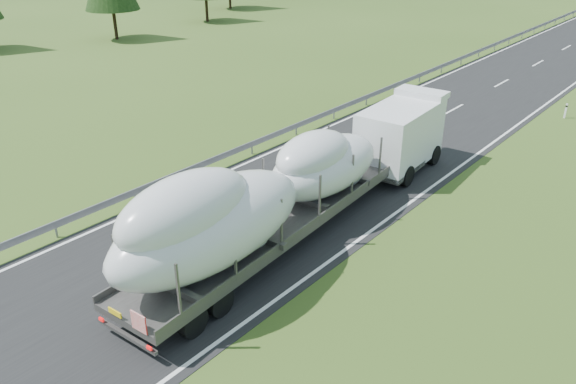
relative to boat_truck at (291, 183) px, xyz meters
The scene contains 2 objects.
ground 7.14m from the boat_truck, 108.94° to the right, with size 400.00×400.00×0.00m, color #314818.
boat_truck is the anchor object (origin of this frame).
Camera 1 is at (15.11, -9.48, 12.06)m, focal length 35.00 mm.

